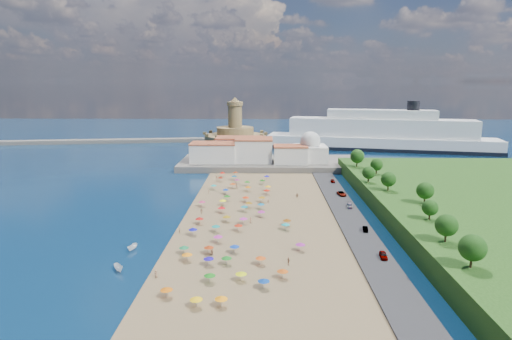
{
  "coord_description": "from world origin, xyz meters",
  "views": [
    {
      "loc": [
        7.49,
        -139.66,
        42.18
      ],
      "look_at": [
        4.0,
        25.0,
        8.0
      ],
      "focal_mm": 30.0,
      "sensor_mm": 36.0,
      "label": 1
    }
  ],
  "objects": [
    {
      "name": "domed_building",
      "position": [
        30.0,
        71.0,
        8.97
      ],
      "size": [
        16.0,
        16.0,
        15.0
      ],
      "color": "silver",
      "rests_on": "terrace"
    },
    {
      "name": "terrace",
      "position": [
        10.0,
        73.0,
        1.5
      ],
      "size": [
        90.0,
        36.0,
        3.0
      ],
      "primitive_type": "cube",
      "color": "#59544C",
      "rests_on": "ground"
    },
    {
      "name": "beachgoers",
      "position": [
        -1.01,
        -1.75,
        1.14
      ],
      "size": [
        36.99,
        95.63,
        1.88
      ],
      "color": "tan",
      "rests_on": "beach"
    },
    {
      "name": "cruise_ship",
      "position": [
        79.36,
        127.57,
        9.09
      ],
      "size": [
        141.86,
        49.43,
        30.71
      ],
      "color": "black",
      "rests_on": "ground"
    },
    {
      "name": "breakwater",
      "position": [
        -110.0,
        153.0,
        1.3
      ],
      "size": [
        199.03,
        34.77,
        2.6
      ],
      "primitive_type": "cube",
      "rotation": [
        0.0,
        0.0,
        0.14
      ],
      "color": "#59544C",
      "rests_on": "ground"
    },
    {
      "name": "waterfront_buildings",
      "position": [
        -3.05,
        73.64,
        7.88
      ],
      "size": [
        57.0,
        29.0,
        11.0
      ],
      "color": "silver",
      "rests_on": "terrace"
    },
    {
      "name": "parked_cars",
      "position": [
        36.0,
        -1.23,
        1.39
      ],
      "size": [
        3.22,
        82.37,
        1.44
      ],
      "color": "gray",
      "rests_on": "promenade"
    },
    {
      "name": "moored_boats",
      "position": [
        -25.86,
        -44.25,
        0.76
      ],
      "size": [
        3.58,
        16.37,
        1.53
      ],
      "color": "white",
      "rests_on": "ground"
    },
    {
      "name": "hillside_trees",
      "position": [
        49.66,
        -5.2,
        10.03
      ],
      "size": [
        15.36,
        107.75,
        7.66
      ],
      "color": "#382314",
      "rests_on": "hillside"
    },
    {
      "name": "beach_parasols",
      "position": [
        -1.39,
        -10.93,
        2.15
      ],
      "size": [
        32.91,
        117.06,
        2.2
      ],
      "color": "gray",
      "rests_on": "beach"
    },
    {
      "name": "ground",
      "position": [
        0.0,
        0.0,
        0.0
      ],
      "size": [
        700.0,
        700.0,
        0.0
      ],
      "primitive_type": "plane",
      "color": "#071938",
      "rests_on": "ground"
    },
    {
      "name": "jetty",
      "position": [
        -12.0,
        108.0,
        1.2
      ],
      "size": [
        18.0,
        70.0,
        2.4
      ],
      "primitive_type": "cube",
      "color": "#59544C",
      "rests_on": "ground"
    },
    {
      "name": "fortress",
      "position": [
        -12.0,
        138.0,
        6.68
      ],
      "size": [
        40.0,
        40.0,
        32.4
      ],
      "color": "#99834C",
      "rests_on": "ground"
    }
  ]
}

